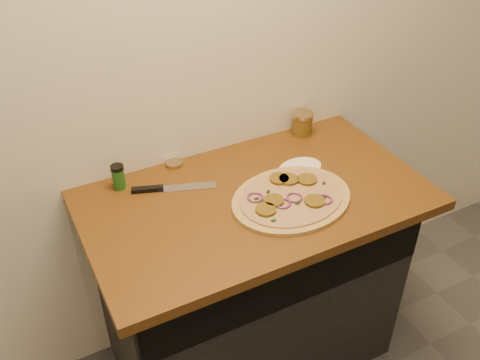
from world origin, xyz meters
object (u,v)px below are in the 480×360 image
pizza (291,198)px  chefs_knife (166,188)px  spice_shaker (118,177)px  salsa_jar (302,123)px

pizza → chefs_knife: size_ratio=1.63×
pizza → spice_shaker: bearing=145.6°
chefs_knife → salsa_jar: bearing=9.7°
pizza → spice_shaker: (-0.50, 0.34, 0.04)m
pizza → chefs_knife: 0.44m
spice_shaker → salsa_jar: bearing=1.5°
salsa_jar → spice_shaker: (-0.78, -0.02, -0.00)m
salsa_jar → pizza: bearing=-127.2°
chefs_knife → spice_shaker: spice_shaker is taller
pizza → spice_shaker: size_ratio=5.16×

